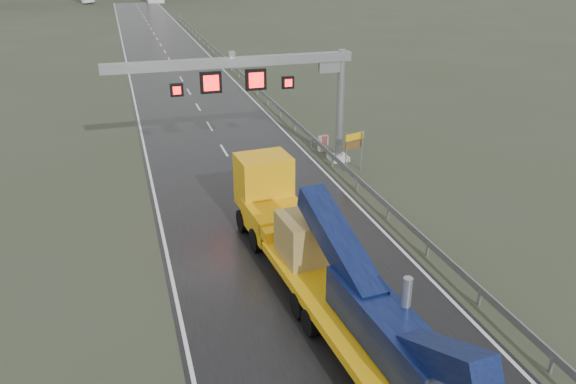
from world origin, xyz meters
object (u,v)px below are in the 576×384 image
object	(u,v)px
sign_gantry	(267,80)
exit_sign_pair	(354,144)
heavy_haul_truck	(321,259)
striped_barrier	(323,143)

from	to	relation	value
sign_gantry	exit_sign_pair	size ratio (longest dim) A/B	5.97
heavy_haul_truck	exit_sign_pair	bearing A→B (deg)	57.43
heavy_haul_truck	exit_sign_pair	world-z (taller)	heavy_haul_truck
sign_gantry	striped_barrier	bearing A→B (deg)	24.27
sign_gantry	striped_barrier	distance (m)	7.04
sign_gantry	heavy_haul_truck	xyz separation A→B (m)	(-1.80, -14.64, -3.86)
heavy_haul_truck	striped_barrier	xyz separation A→B (m)	(6.25, 16.65, -1.21)
heavy_haul_truck	sign_gantry	bearing A→B (deg)	78.77
heavy_haul_truck	exit_sign_pair	distance (m)	14.31
sign_gantry	striped_barrier	xyz separation A→B (m)	(4.45, 2.01, -5.07)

